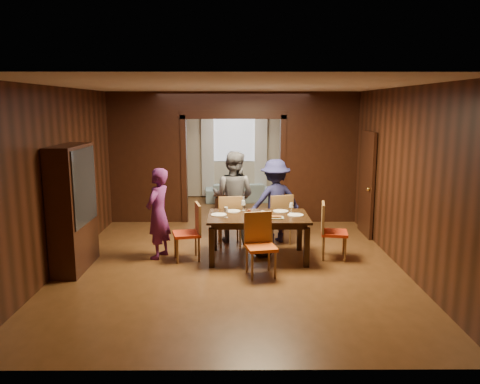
{
  "coord_description": "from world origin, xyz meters",
  "views": [
    {
      "loc": [
        0.09,
        -8.77,
        2.61
      ],
      "look_at": [
        0.14,
        -0.4,
        1.05
      ],
      "focal_mm": 35.0,
      "sensor_mm": 36.0,
      "label": 1
    }
  ],
  "objects_px": {
    "dining_table": "(258,237)",
    "sofa": "(238,192)",
    "chair_left": "(187,232)",
    "chair_near": "(261,245)",
    "chair_right": "(334,231)",
    "chair_far_r": "(278,218)",
    "hutch": "(73,208)",
    "chair_far_l": "(229,220)",
    "coffee_table": "(230,201)",
    "person_purple": "(158,213)",
    "person_grey": "(233,197)",
    "person_navy": "(275,201)"
  },
  "relations": [
    {
      "from": "chair_far_r",
      "to": "chair_near",
      "type": "xyz_separation_m",
      "value": [
        -0.41,
        -1.73,
        0.0
      ]
    },
    {
      "from": "chair_left",
      "to": "hutch",
      "type": "height_order",
      "value": "hutch"
    },
    {
      "from": "sofa",
      "to": "chair_right",
      "type": "relative_size",
      "value": 1.84
    },
    {
      "from": "hutch",
      "to": "chair_near",
      "type": "bearing_deg",
      "value": -6.79
    },
    {
      "from": "person_purple",
      "to": "coffee_table",
      "type": "height_order",
      "value": "person_purple"
    },
    {
      "from": "person_purple",
      "to": "hutch",
      "type": "relative_size",
      "value": 0.78
    },
    {
      "from": "person_purple",
      "to": "chair_left",
      "type": "height_order",
      "value": "person_purple"
    },
    {
      "from": "sofa",
      "to": "chair_left",
      "type": "relative_size",
      "value": 1.84
    },
    {
      "from": "hutch",
      "to": "person_grey",
      "type": "bearing_deg",
      "value": 30.85
    },
    {
      "from": "person_grey",
      "to": "chair_right",
      "type": "distance_m",
      "value": 2.07
    },
    {
      "from": "sofa",
      "to": "coffee_table",
      "type": "bearing_deg",
      "value": 72.56
    },
    {
      "from": "coffee_table",
      "to": "chair_far_r",
      "type": "xyz_separation_m",
      "value": [
        0.97,
        -3.06,
        0.28
      ]
    },
    {
      "from": "coffee_table",
      "to": "person_navy",
      "type": "bearing_deg",
      "value": -72.67
    },
    {
      "from": "chair_left",
      "to": "chair_far_r",
      "type": "height_order",
      "value": "same"
    },
    {
      "from": "person_grey",
      "to": "chair_left",
      "type": "distance_m",
      "value": 1.41
    },
    {
      "from": "person_navy",
      "to": "chair_left",
      "type": "bearing_deg",
      "value": 17.96
    },
    {
      "from": "person_purple",
      "to": "chair_left",
      "type": "relative_size",
      "value": 1.61
    },
    {
      "from": "chair_far_l",
      "to": "coffee_table",
      "type": "bearing_deg",
      "value": -96.81
    },
    {
      "from": "dining_table",
      "to": "chair_right",
      "type": "distance_m",
      "value": 1.31
    },
    {
      "from": "person_grey",
      "to": "person_navy",
      "type": "height_order",
      "value": "person_grey"
    },
    {
      "from": "person_purple",
      "to": "person_grey",
      "type": "xyz_separation_m",
      "value": [
        1.28,
        0.99,
        0.09
      ]
    },
    {
      "from": "person_navy",
      "to": "chair_far_l",
      "type": "distance_m",
      "value": 0.96
    },
    {
      "from": "chair_far_l",
      "to": "dining_table",
      "type": "bearing_deg",
      "value": 115.02
    },
    {
      "from": "person_purple",
      "to": "sofa",
      "type": "height_order",
      "value": "person_purple"
    },
    {
      "from": "person_purple",
      "to": "hutch",
      "type": "xyz_separation_m",
      "value": [
        -1.26,
        -0.53,
        0.22
      ]
    },
    {
      "from": "dining_table",
      "to": "coffee_table",
      "type": "bearing_deg",
      "value": 97.89
    },
    {
      "from": "chair_far_l",
      "to": "chair_right",
      "type": "bearing_deg",
      "value": 148.58
    },
    {
      "from": "sofa",
      "to": "chair_left",
      "type": "height_order",
      "value": "chair_left"
    },
    {
      "from": "person_navy",
      "to": "dining_table",
      "type": "xyz_separation_m",
      "value": [
        -0.37,
        -1.02,
        -0.42
      ]
    },
    {
      "from": "chair_right",
      "to": "person_purple",
      "type": "bearing_deg",
      "value": 97.53
    },
    {
      "from": "dining_table",
      "to": "chair_left",
      "type": "xyz_separation_m",
      "value": [
        -1.22,
        -0.07,
        0.1
      ]
    },
    {
      "from": "person_grey",
      "to": "chair_far_l",
      "type": "bearing_deg",
      "value": 92.96
    },
    {
      "from": "person_navy",
      "to": "chair_far_l",
      "type": "xyz_separation_m",
      "value": [
        -0.87,
        -0.23,
        -0.32
      ]
    },
    {
      "from": "dining_table",
      "to": "chair_far_l",
      "type": "height_order",
      "value": "chair_far_l"
    },
    {
      "from": "chair_left",
      "to": "chair_right",
      "type": "relative_size",
      "value": 1.0
    },
    {
      "from": "hutch",
      "to": "person_purple",
      "type": "bearing_deg",
      "value": 22.79
    },
    {
      "from": "chair_left",
      "to": "chair_near",
      "type": "distance_m",
      "value": 1.45
    },
    {
      "from": "chair_far_r",
      "to": "chair_near",
      "type": "distance_m",
      "value": 1.78
    },
    {
      "from": "chair_near",
      "to": "person_grey",
      "type": "bearing_deg",
      "value": 91.55
    },
    {
      "from": "dining_table",
      "to": "chair_near",
      "type": "bearing_deg",
      "value": -89.42
    },
    {
      "from": "dining_table",
      "to": "hutch",
      "type": "distance_m",
      "value": 3.08
    },
    {
      "from": "person_grey",
      "to": "chair_far_l",
      "type": "xyz_separation_m",
      "value": [
        -0.07,
        -0.25,
        -0.39
      ]
    },
    {
      "from": "chair_right",
      "to": "chair_near",
      "type": "distance_m",
      "value": 1.54
    },
    {
      "from": "chair_left",
      "to": "chair_right",
      "type": "distance_m",
      "value": 2.53
    },
    {
      "from": "chair_near",
      "to": "dining_table",
      "type": "bearing_deg",
      "value": 78.87
    },
    {
      "from": "chair_far_r",
      "to": "dining_table",
      "type": "bearing_deg",
      "value": 49.08
    },
    {
      "from": "person_purple",
      "to": "chair_far_l",
      "type": "bearing_deg",
      "value": 141.16
    },
    {
      "from": "person_navy",
      "to": "hutch",
      "type": "distance_m",
      "value": 3.67
    },
    {
      "from": "dining_table",
      "to": "sofa",
      "type": "bearing_deg",
      "value": 93.97
    },
    {
      "from": "dining_table",
      "to": "chair_left",
      "type": "distance_m",
      "value": 1.23
    }
  ]
}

